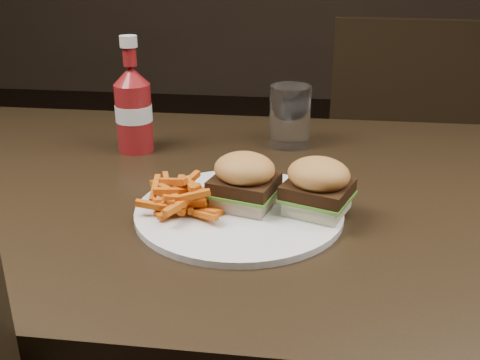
# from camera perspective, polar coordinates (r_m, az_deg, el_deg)

# --- Properties ---
(dining_table) EXTENTS (1.20, 0.80, 0.04)m
(dining_table) POSITION_cam_1_polar(r_m,az_deg,el_deg) (0.93, -5.93, -1.46)
(dining_table) COLOR black
(dining_table) RESTS_ON ground
(chair_far) EXTENTS (0.49, 0.49, 0.04)m
(chair_far) POSITION_cam_1_polar(r_m,az_deg,el_deg) (1.88, 15.70, 0.73)
(chair_far) COLOR black
(chair_far) RESTS_ON ground
(plate) EXTENTS (0.30, 0.30, 0.01)m
(plate) POSITION_cam_1_polar(r_m,az_deg,el_deg) (0.81, -0.09, -3.21)
(plate) COLOR white
(plate) RESTS_ON dining_table
(sandwich_half_a) EXTENTS (0.09, 0.09, 0.02)m
(sandwich_half_a) POSITION_cam_1_polar(r_m,az_deg,el_deg) (0.81, 0.45, -1.90)
(sandwich_half_a) COLOR #CCAD95
(sandwich_half_a) RESTS_ON plate
(sandwich_half_b) EXTENTS (0.10, 0.10, 0.02)m
(sandwich_half_b) POSITION_cam_1_polar(r_m,az_deg,el_deg) (0.80, 7.81, -2.49)
(sandwich_half_b) COLOR beige
(sandwich_half_b) RESTS_ON plate
(fries_pile) EXTENTS (0.14, 0.14, 0.05)m
(fries_pile) POSITION_cam_1_polar(r_m,az_deg,el_deg) (0.81, -5.39, -1.20)
(fries_pile) COLOR #CC5C12
(fries_pile) RESTS_ON plate
(ketchup_bottle) EXTENTS (0.08, 0.08, 0.13)m
(ketchup_bottle) POSITION_cam_1_polar(r_m,az_deg,el_deg) (1.06, -10.69, 6.05)
(ketchup_bottle) COLOR maroon
(ketchup_bottle) RESTS_ON dining_table
(tumbler) EXTENTS (0.09, 0.09, 0.12)m
(tumbler) POSITION_cam_1_polar(r_m,az_deg,el_deg) (1.08, 5.09, 6.34)
(tumbler) COLOR white
(tumbler) RESTS_ON dining_table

